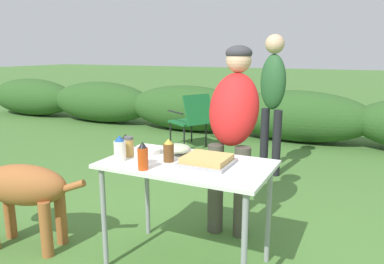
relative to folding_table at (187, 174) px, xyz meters
name	(u,v)px	position (x,y,z in m)	size (l,w,h in m)	color
ground_plane	(187,264)	(0.00, 0.00, -0.66)	(60.00, 60.00, 0.00)	#477533
shrub_hedge	(297,116)	(0.00, 4.05, -0.25)	(14.40, 0.90, 0.84)	#2D5623
folding_table	(187,174)	(0.00, 0.00, 0.00)	(1.10, 0.64, 0.74)	silver
food_tray	(207,160)	(0.13, 0.02, 0.10)	(0.32, 0.30, 0.06)	#9E9EA3
plate_stack	(147,150)	(-0.37, 0.09, 0.09)	(0.21, 0.21, 0.04)	white
mixing_bowl	(177,149)	(-0.17, 0.17, 0.11)	(0.20, 0.20, 0.07)	#ADBC99
paper_cup_stack	(140,157)	(-0.24, -0.18, 0.13)	(0.08, 0.08, 0.11)	white
hot_sauce_bottle	(143,156)	(-0.18, -0.25, 0.16)	(0.07, 0.07, 0.18)	#CC4214
spice_jar	(129,147)	(-0.43, -0.04, 0.15)	(0.07, 0.07, 0.14)	#B2893D
beer_bottle	(169,151)	(-0.12, -0.03, 0.15)	(0.07, 0.07, 0.16)	brown
bbq_sauce_bottle	(126,145)	(-0.48, 0.00, 0.15)	(0.06, 0.06, 0.14)	#562314
mayo_bottle	(120,149)	(-0.42, -0.15, 0.16)	(0.08, 0.08, 0.17)	silver
standing_person_in_red_jacket	(233,121)	(0.09, 0.65, 0.25)	(0.43, 0.51, 1.50)	#4C473D
standing_person_in_dark_puffer	(273,90)	(0.02, 2.19, 0.35)	(0.37, 0.32, 1.64)	black
dog	(16,187)	(-1.26, -0.32, -0.19)	(1.08, 0.46, 0.72)	#9E5B2D
camp_chair_green_behind_table	(192,118)	(-1.36, 2.91, -0.20)	(0.74, 0.70, 0.83)	#19602D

